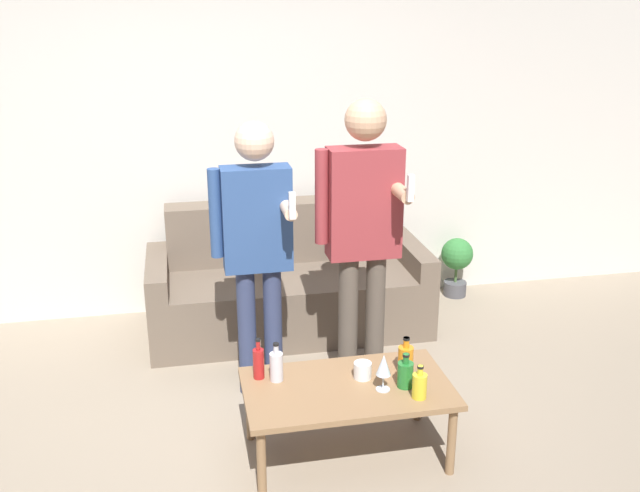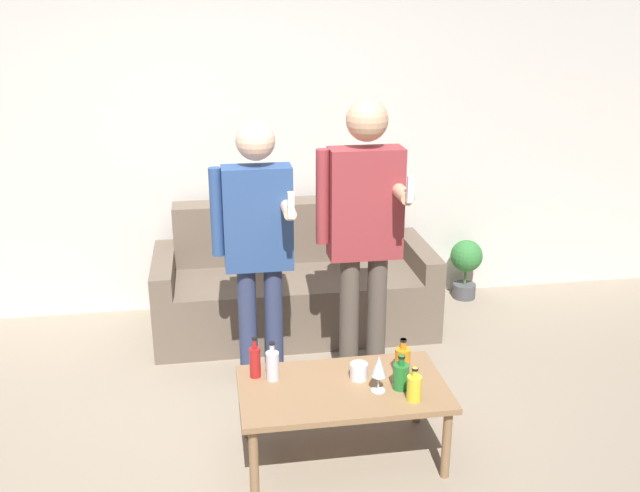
{
  "view_description": "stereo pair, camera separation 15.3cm",
  "coord_description": "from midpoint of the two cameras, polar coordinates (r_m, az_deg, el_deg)",
  "views": [
    {
      "loc": [
        -0.34,
        -2.97,
        2.22
      ],
      "look_at": [
        0.39,
        0.61,
        0.95
      ],
      "focal_mm": 40.0,
      "sensor_mm": 36.0,
      "label": 1
    },
    {
      "loc": [
        -0.19,
        -3.0,
        2.22
      ],
      "look_at": [
        0.39,
        0.61,
        0.95
      ],
      "focal_mm": 40.0,
      "sensor_mm": 36.0,
      "label": 2
    }
  ],
  "objects": [
    {
      "name": "couch",
      "position": [
        5.04,
        -3.46,
        -3.21
      ],
      "size": [
        1.92,
        0.8,
        0.86
      ],
      "color": "#6B5B4C",
      "rests_on": "ground_plane"
    },
    {
      "name": "person_standing_left",
      "position": [
        3.99,
        -6.2,
        0.63
      ],
      "size": [
        0.45,
        0.41,
        1.61
      ],
      "color": "navy",
      "rests_on": "ground_plane"
    },
    {
      "name": "bottle_red",
      "position": [
        3.62,
        -4.73,
        -9.52
      ],
      "size": [
        0.07,
        0.07,
        0.21
      ],
      "color": "silver",
      "rests_on": "coffee_table"
    },
    {
      "name": "person_standing_right",
      "position": [
        4.01,
        2.35,
        1.8
      ],
      "size": [
        0.48,
        0.44,
        1.72
      ],
      "color": "brown",
      "rests_on": "ground_plane"
    },
    {
      "name": "bottle_dark",
      "position": [
        3.58,
        5.61,
        -10.14
      ],
      "size": [
        0.08,
        0.08,
        0.18
      ],
      "color": "#23752D",
      "rests_on": "coffee_table"
    },
    {
      "name": "wine_glass_near",
      "position": [
        3.51,
        3.86,
        -9.56
      ],
      "size": [
        0.07,
        0.07,
        0.19
      ],
      "color": "silver",
      "rests_on": "coffee_table"
    },
    {
      "name": "ground_plane",
      "position": [
        3.74,
        -5.41,
        -17.44
      ],
      "size": [
        16.0,
        16.0,
        0.0
      ],
      "primitive_type": "plane",
      "color": "gray"
    },
    {
      "name": "bottle_green",
      "position": [
        3.65,
        -6.15,
        -9.26
      ],
      "size": [
        0.06,
        0.06,
        0.22
      ],
      "color": "#B21E1E",
      "rests_on": "coffee_table"
    },
    {
      "name": "wall_back",
      "position": [
        5.17,
        -8.53,
        9.27
      ],
      "size": [
        8.0,
        0.06,
        2.7
      ],
      "color": "silver",
      "rests_on": "ground_plane"
    },
    {
      "name": "cup_on_table",
      "position": [
        3.65,
        2.22,
        -9.92
      ],
      "size": [
        0.09,
        0.09,
        0.08
      ],
      "color": "white",
      "rests_on": "coffee_table"
    },
    {
      "name": "bottle_orange",
      "position": [
        3.5,
        6.71,
        -11.0
      ],
      "size": [
        0.07,
        0.07,
        0.17
      ],
      "color": "yellow",
      "rests_on": "coffee_table"
    },
    {
      "name": "bottle_yellow",
      "position": [
        3.7,
        5.68,
        -8.95
      ],
      "size": [
        0.08,
        0.08,
        0.2
      ],
      "color": "orange",
      "rests_on": "coffee_table"
    },
    {
      "name": "potted_plant",
      "position": [
        5.64,
        10.13,
        -1.16
      ],
      "size": [
        0.25,
        0.25,
        0.47
      ],
      "color": "#4C4C51",
      "rests_on": "ground_plane"
    },
    {
      "name": "coffee_table",
      "position": [
        3.62,
        0.97,
        -11.71
      ],
      "size": [
        1.03,
        0.59,
        0.4
      ],
      "color": "#8E6B47",
      "rests_on": "ground_plane"
    }
  ]
}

